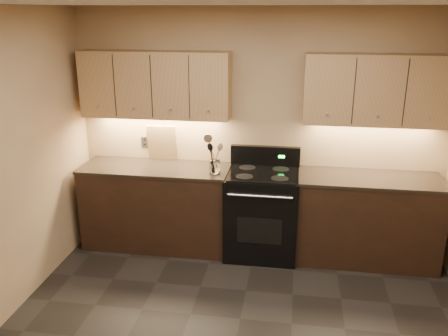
# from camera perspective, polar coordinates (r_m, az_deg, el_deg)

# --- Properties ---
(ceiling) EXTENTS (4.00, 4.00, 0.00)m
(ceiling) POSITION_cam_1_polar(r_m,az_deg,el_deg) (3.05, 1.47, 19.32)
(ceiling) COLOR silver
(ceiling) RESTS_ON wall_back
(wall_back) EXTENTS (4.00, 0.04, 2.60)m
(wall_back) POSITION_cam_1_polar(r_m,az_deg,el_deg) (5.20, 4.22, 4.48)
(wall_back) COLOR tan
(wall_back) RESTS_ON ground
(counter_left) EXTENTS (1.62, 0.62, 0.93)m
(counter_left) POSITION_cam_1_polar(r_m,az_deg,el_deg) (5.38, -8.06, -4.54)
(counter_left) COLOR black
(counter_left) RESTS_ON ground
(counter_right) EXTENTS (1.46, 0.62, 0.93)m
(counter_right) POSITION_cam_1_polar(r_m,az_deg,el_deg) (5.23, 16.77, -5.90)
(counter_right) COLOR black
(counter_right) RESTS_ON ground
(stove) EXTENTS (0.76, 0.68, 1.14)m
(stove) POSITION_cam_1_polar(r_m,az_deg,el_deg) (5.16, 4.59, -5.30)
(stove) COLOR black
(stove) RESTS_ON ground
(upper_cab_left) EXTENTS (1.60, 0.30, 0.70)m
(upper_cab_left) POSITION_cam_1_polar(r_m,az_deg,el_deg) (5.16, -8.25, 9.89)
(upper_cab_left) COLOR tan
(upper_cab_left) RESTS_ON wall_back
(upper_cab_right) EXTENTS (1.44, 0.30, 0.70)m
(upper_cab_right) POSITION_cam_1_polar(r_m,az_deg,el_deg) (5.00, 17.98, 8.92)
(upper_cab_right) COLOR tan
(upper_cab_right) RESTS_ON wall_back
(outlet_plate) EXTENTS (0.08, 0.01, 0.12)m
(outlet_plate) POSITION_cam_1_polar(r_m,az_deg,el_deg) (5.49, -9.49, 3.10)
(outlet_plate) COLOR #B2B5BA
(outlet_plate) RESTS_ON wall_back
(utensil_crock) EXTENTS (0.11, 0.11, 0.14)m
(utensil_crock) POSITION_cam_1_polar(r_m,az_deg,el_deg) (4.94, -1.12, 0.09)
(utensil_crock) COLOR white
(utensil_crock) RESTS_ON counter_left
(cutting_board) EXTENTS (0.34, 0.13, 0.41)m
(cutting_board) POSITION_cam_1_polar(r_m,az_deg,el_deg) (5.38, -7.45, 3.03)
(cutting_board) COLOR tan
(cutting_board) RESTS_ON counter_left
(wooden_spoon) EXTENTS (0.17, 0.06, 0.32)m
(wooden_spoon) POSITION_cam_1_polar(r_m,az_deg,el_deg) (4.91, -1.61, 1.33)
(wooden_spoon) COLOR tan
(wooden_spoon) RESTS_ON utensil_crock
(black_spoon) EXTENTS (0.10, 0.12, 0.32)m
(black_spoon) POSITION_cam_1_polar(r_m,az_deg,el_deg) (4.93, -1.22, 1.37)
(black_spoon) COLOR black
(black_spoon) RESTS_ON utensil_crock
(black_turner) EXTENTS (0.15, 0.10, 0.33)m
(black_turner) POSITION_cam_1_polar(r_m,az_deg,el_deg) (4.88, -1.13, 1.22)
(black_turner) COLOR black
(black_turner) RESTS_ON utensil_crock
(steel_skimmer) EXTENTS (0.21, 0.10, 0.41)m
(steel_skimmer) POSITION_cam_1_polar(r_m,az_deg,el_deg) (4.87, -0.68, 1.70)
(steel_skimmer) COLOR silver
(steel_skimmer) RESTS_ON utensil_crock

